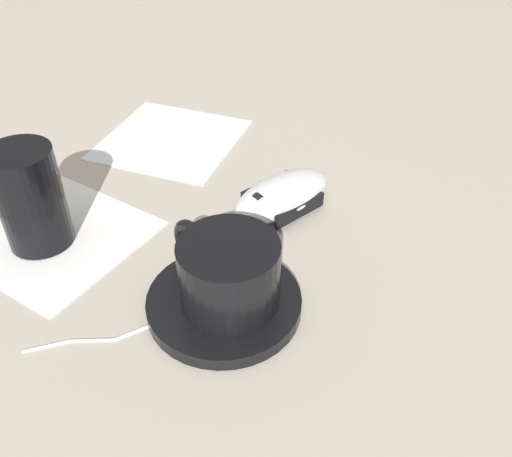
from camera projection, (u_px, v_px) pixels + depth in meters
The scene contains 8 objects.
ground_plane at pixel (176, 224), 0.57m from camera, with size 3.00×3.00×0.00m, color #B2A899.
saucer at pixel (224, 303), 0.48m from camera, with size 0.13×0.13×0.01m, color black.
coffee_cup at pixel (227, 271), 0.46m from camera, with size 0.08×0.11×0.06m.
computer_mouse at pixel (282, 195), 0.58m from camera, with size 0.12×0.06×0.03m.
mouse_cable at pixel (160, 301), 0.49m from camera, with size 0.22×0.06×0.00m.
napkin_under_glass at pixel (57, 237), 0.55m from camera, with size 0.15×0.15×0.00m, color white.
drinking_glass at pixel (30, 198), 0.52m from camera, with size 0.06×0.06×0.10m, color black.
napkin_spare at pixel (171, 139), 0.70m from camera, with size 0.16×0.16×0.00m, color white.
Camera 1 is at (-0.25, -0.38, 0.36)m, focal length 40.00 mm.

